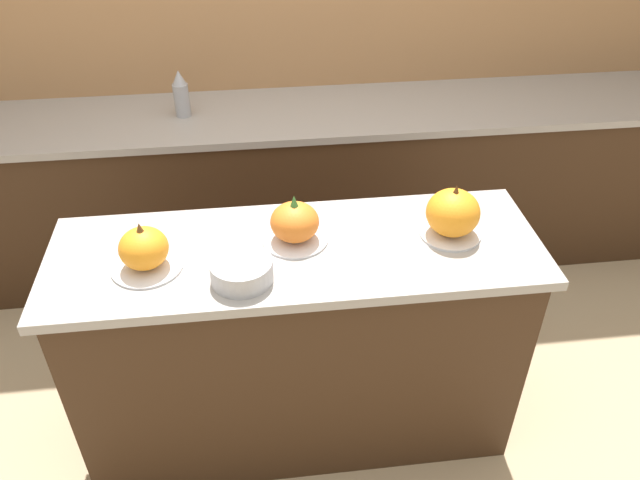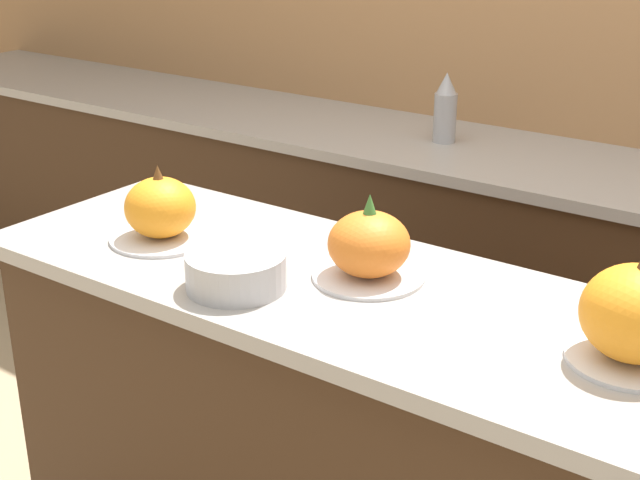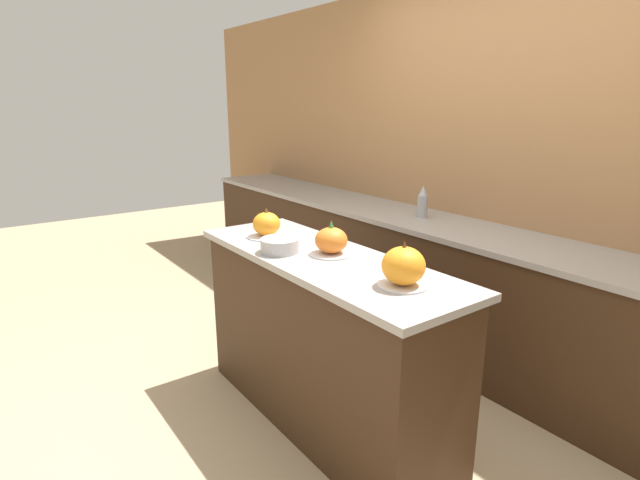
% 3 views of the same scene
% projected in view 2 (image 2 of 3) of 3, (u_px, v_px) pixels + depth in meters
% --- Properties ---
extents(wall_back, '(8.00, 0.06, 2.50)m').
position_uv_depth(wall_back, '(624.00, 26.00, 2.74)').
color(wall_back, '#9E7047').
rests_on(wall_back, ground_plane).
extents(back_counter, '(6.00, 0.60, 0.88)m').
position_uv_depth(back_counter, '(558.00, 300.00, 2.79)').
color(back_counter, '#382314').
rests_on(back_counter, ground_plane).
extents(pumpkin_cake_left, '(0.23, 0.23, 0.17)m').
position_uv_depth(pumpkin_cake_left, '(160.00, 211.00, 1.94)').
color(pumpkin_cake_left, silver).
rests_on(pumpkin_cake_left, kitchen_island).
extents(pumpkin_cake_center, '(0.22, 0.22, 0.18)m').
position_uv_depth(pumpkin_cake_center, '(368.00, 247.00, 1.74)').
color(pumpkin_cake_center, silver).
rests_on(pumpkin_cake_center, kitchen_island).
extents(pumpkin_cake_right, '(0.21, 0.21, 0.20)m').
position_uv_depth(pumpkin_cake_right, '(636.00, 316.00, 1.43)').
color(pumpkin_cake_right, silver).
rests_on(pumpkin_cake_right, kitchen_island).
extents(bottle_tall, '(0.07, 0.07, 0.22)m').
position_uv_depth(bottle_tall, '(445.00, 109.00, 2.84)').
color(bottle_tall, '#99999E').
rests_on(bottle_tall, back_counter).
extents(mixing_bowl, '(0.19, 0.19, 0.07)m').
position_uv_depth(mixing_bowl, '(236.00, 271.00, 1.71)').
color(mixing_bowl, '#ADADB2').
rests_on(mixing_bowl, kitchen_island).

